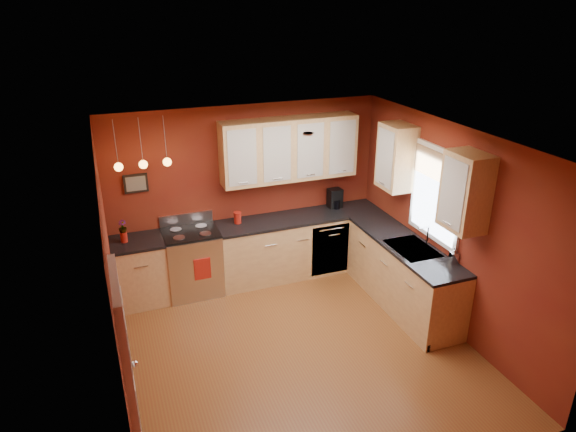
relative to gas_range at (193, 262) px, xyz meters
name	(u,v)px	position (x,y,z in m)	size (l,w,h in m)	color
floor	(299,350)	(0.92, -1.80, -0.48)	(4.20, 4.20, 0.00)	brown
ceiling	(302,141)	(0.92, -1.80, 2.12)	(4.00, 4.20, 0.02)	white
wall_back	(247,193)	(0.92, 0.30, 0.82)	(4.00, 0.02, 2.60)	maroon
wall_front	(403,373)	(0.92, -3.90, 0.82)	(4.00, 0.02, 2.60)	maroon
wall_left	(113,288)	(-1.08, -1.80, 0.82)	(0.02, 4.20, 2.60)	maroon
wall_right	(449,228)	(2.92, -1.80, 0.82)	(0.02, 4.20, 2.60)	maroon
base_cabinets_back_left	(140,272)	(-0.73, 0.00, -0.03)	(0.70, 0.60, 0.90)	#E3BC7A
base_cabinets_back_right	(300,245)	(1.65, 0.00, -0.03)	(2.54, 0.60, 0.90)	#E3BC7A
base_cabinets_right	(403,275)	(2.62, -1.35, -0.03)	(0.60, 2.10, 0.90)	#E3BC7A
counter_back_left	(137,242)	(-0.73, 0.00, 0.44)	(0.70, 0.62, 0.04)	black
counter_back_right	(300,217)	(1.65, 0.00, 0.44)	(2.54, 0.62, 0.04)	black
counter_right	(406,245)	(2.62, -1.35, 0.44)	(0.62, 2.10, 0.04)	black
gas_range	(193,262)	(0.00, 0.00, 0.00)	(0.76, 0.64, 1.11)	silver
dishwasher_front	(330,250)	(2.02, -0.29, -0.03)	(0.60, 0.02, 0.80)	silver
sink	(412,250)	(2.62, -1.50, 0.43)	(0.50, 0.70, 0.33)	gray
window	(437,192)	(2.89, -1.50, 1.21)	(0.06, 1.02, 1.22)	white
door_left_wall	(131,388)	(-1.05, -3.00, 0.54)	(0.12, 0.82, 2.05)	white
upper_cabinets_back	(289,149)	(1.52, 0.12, 1.47)	(2.00, 0.35, 0.90)	#E3BC7A
upper_cabinets_right	(428,173)	(2.75, -1.48, 1.47)	(0.35, 1.95, 0.90)	#E3BC7A
wall_picture	(136,183)	(-0.63, 0.28, 1.17)	(0.32, 0.03, 0.26)	black
pendant_lights	(143,164)	(-0.53, -0.05, 1.53)	(0.71, 0.11, 0.66)	gray
red_canister	(238,218)	(0.70, 0.08, 0.55)	(0.11, 0.11, 0.17)	#AA1C12
red_vase	(124,237)	(-0.88, 0.01, 0.53)	(0.09, 0.09, 0.14)	#AA1C12
flowers	(122,227)	(-0.88, 0.01, 0.68)	(0.10, 0.10, 0.19)	#AA1C12
coffee_maker	(335,199)	(2.28, 0.14, 0.60)	(0.21, 0.21, 0.30)	black
soap_pump	(454,255)	(2.87, -2.01, 0.56)	(0.09, 0.09, 0.21)	silver
dish_towel	(202,269)	(0.07, -0.33, 0.04)	(0.23, 0.02, 0.31)	#AA1C12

